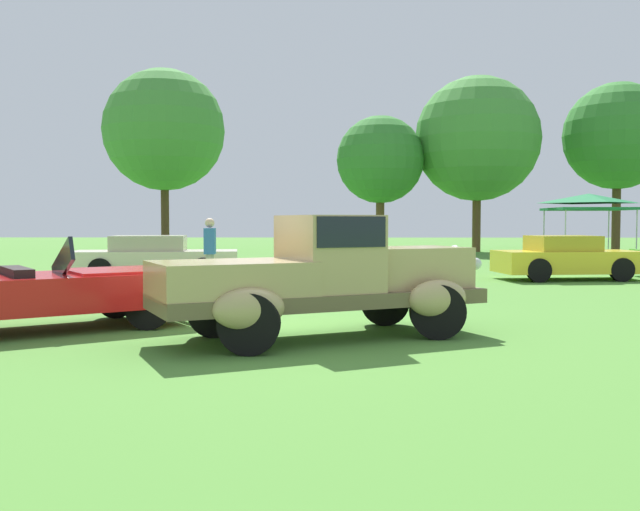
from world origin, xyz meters
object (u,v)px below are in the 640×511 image
object	(u,v)px
show_car_yellow	(567,258)
canopy_tent_left_field	(589,201)
neighbor_convertible	(54,291)
feature_pickup_truck	(323,276)
show_car_cream	(154,258)
spectator_between_cars	(210,252)

from	to	relation	value
show_car_yellow	canopy_tent_left_field	world-z (taller)	canopy_tent_left_field
neighbor_convertible	canopy_tent_left_field	size ratio (longest dim) A/B	1.49
feature_pickup_truck	show_car_cream	xyz separation A→B (m)	(-4.80, 9.82, -0.27)
canopy_tent_left_field	neighbor_convertible	bearing A→B (deg)	-129.07
feature_pickup_truck	spectator_between_cars	size ratio (longest dim) A/B	2.80
spectator_between_cars	canopy_tent_left_field	bearing A→B (deg)	42.27
show_car_yellow	spectator_between_cars	world-z (taller)	spectator_between_cars
feature_pickup_truck	neighbor_convertible	bearing A→B (deg)	169.91
neighbor_convertible	show_car_cream	world-z (taller)	neighbor_convertible
feature_pickup_truck	canopy_tent_left_field	world-z (taller)	canopy_tent_left_field
show_car_cream	feature_pickup_truck	bearing A→B (deg)	-63.97
neighbor_convertible	spectator_between_cars	xyz separation A→B (m)	(1.33, 5.84, 0.34)
show_car_yellow	spectator_between_cars	size ratio (longest dim) A/B	2.38
show_car_cream	canopy_tent_left_field	world-z (taller)	canopy_tent_left_field
show_car_cream	spectator_between_cars	xyz separation A→B (m)	(2.11, -3.27, 0.31)
show_car_yellow	spectator_between_cars	bearing A→B (deg)	-160.52
show_car_yellow	neighbor_convertible	bearing A→B (deg)	-139.40
show_car_cream	show_car_yellow	distance (m)	11.44
canopy_tent_left_field	show_car_yellow	bearing A→B (deg)	-113.33
show_car_yellow	spectator_between_cars	distance (m)	9.89
canopy_tent_left_field	show_car_cream	bearing A→B (deg)	-150.52
show_car_yellow	canopy_tent_left_field	size ratio (longest dim) A/B	1.35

